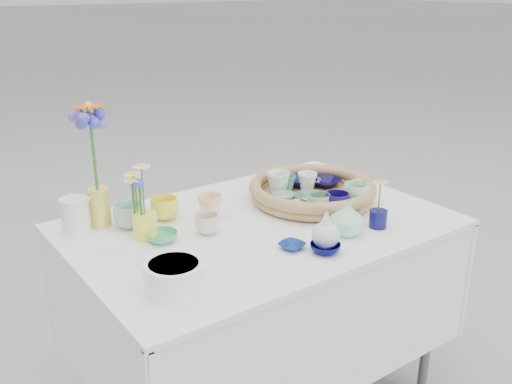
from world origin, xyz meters
TOP-DOWN VIEW (x-y plane):
  - wicker_tray at (0.28, 0.05)m, footprint 0.47×0.47m
  - tray_ceramic_0 at (0.32, 0.19)m, footprint 0.18×0.18m
  - tray_ceramic_1 at (0.40, 0.11)m, footprint 0.13×0.13m
  - tray_ceramic_2 at (0.42, -0.06)m, footprint 0.09×0.09m
  - tray_ceramic_3 at (0.24, 0.01)m, footprint 0.13×0.13m
  - tray_ceramic_4 at (0.20, -0.08)m, footprint 0.09×0.09m
  - tray_ceramic_5 at (0.17, 0.08)m, footprint 0.10×0.10m
  - tray_ceramic_6 at (0.20, 0.15)m, footprint 0.11×0.11m
  - tray_ceramic_7 at (0.31, 0.11)m, footprint 0.10×0.10m
  - tray_ceramic_8 at (0.36, 0.15)m, footprint 0.10×0.10m
  - tray_ceramic_9 at (0.25, -0.11)m, footprint 0.11×0.11m
  - tray_ceramic_10 at (0.18, -0.03)m, footprint 0.13×0.13m
  - tray_ceramic_11 at (0.36, -0.10)m, footprint 0.11×0.11m
  - tray_ceramic_12 at (0.24, 0.15)m, footprint 0.09×0.09m
  - loose_ceramic_0 at (-0.25, 0.22)m, footprint 0.10×0.10m
  - loose_ceramic_1 at (-0.11, 0.14)m, footprint 0.10×0.10m
  - loose_ceramic_2 at (-0.34, 0.06)m, footprint 0.11×0.11m
  - loose_ceramic_3 at (-0.19, 0.03)m, footprint 0.08×0.08m
  - loose_ceramic_4 at (-0.04, -0.22)m, footprint 0.09×0.09m
  - loose_ceramic_5 at (-0.38, 0.22)m, footprint 0.12×0.12m
  - loose_ceramic_6 at (0.03, -0.30)m, footprint 0.10×0.10m
  - fluted_bowl at (-0.45, -0.24)m, footprint 0.18×0.18m
  - bud_vase_paleblue at (0.05, -0.28)m, footprint 0.11×0.11m
  - bud_vase_seafoam at (0.17, -0.24)m, footprint 0.14×0.14m
  - bud_vase_cobalt at (0.30, -0.26)m, footprint 0.08×0.08m
  - single_daisy at (0.30, -0.26)m, footprint 0.07×0.07m
  - tall_vase_yellow at (-0.45, 0.29)m, footprint 0.09×0.09m
  - gerbera at (-0.45, 0.28)m, footprint 0.15×0.15m
  - hydrangea at (-0.45, 0.28)m, footprint 0.11×0.11m
  - white_pitcher at (-0.54, 0.28)m, footprint 0.14×0.12m
  - daisy_cup at (-0.37, 0.12)m, footprint 0.08×0.08m
  - daisy_posy at (-0.38, 0.13)m, footprint 0.11×0.11m

SIDE VIEW (x-z plane):
  - loose_ceramic_4 at x=-0.04m, z-range 0.77..0.78m
  - loose_ceramic_6 at x=0.03m, z-range 0.77..0.79m
  - loose_ceramic_2 at x=-0.34m, z-range 0.77..0.80m
  - bud_vase_cobalt at x=0.30m, z-range 0.77..0.82m
  - tray_ceramic_8 at x=0.36m, z-range 0.78..0.81m
  - tray_ceramic_10 at x=0.18m, z-range 0.78..0.81m
  - tray_ceramic_5 at x=0.17m, z-range 0.78..0.81m
  - tray_ceramic_3 at x=0.24m, z-range 0.78..0.81m
  - tray_ceramic_1 at x=0.40m, z-range 0.78..0.81m
  - loose_ceramic_3 at x=-0.19m, z-range 0.77..0.83m
  - tray_ceramic_0 at x=0.32m, z-range 0.78..0.82m
  - loose_ceramic_0 at x=-0.25m, z-range 0.77..0.84m
  - wicker_tray at x=0.28m, z-range 0.77..0.84m
  - loose_ceramic_1 at x=-0.11m, z-range 0.77..0.85m
  - loose_ceramic_5 at x=-0.38m, z-range 0.77..0.85m
  - fluted_bowl at x=-0.45m, z-range 0.77..0.85m
  - daisy_cup at x=-0.37m, z-range 0.77..0.85m
  - tray_ceramic_12 at x=0.24m, z-range 0.78..0.85m
  - tray_ceramic_2 at x=0.42m, z-range 0.78..0.85m
  - tray_ceramic_4 at x=0.20m, z-range 0.78..0.85m
  - tray_ceramic_9 at x=0.25m, z-range 0.78..0.85m
  - tray_ceramic_7 at x=0.31m, z-range 0.78..0.85m
  - tray_ceramic_11 at x=0.36m, z-range 0.78..0.86m
  - bud_vase_seafoam at x=0.17m, z-range 0.77..0.88m
  - tray_ceramic_6 at x=0.20m, z-range 0.78..0.87m
  - white_pitcher at x=-0.54m, z-range 0.76..0.89m
  - bud_vase_paleblue at x=0.05m, z-range 0.77..0.90m
  - tall_vase_yellow at x=-0.45m, z-range 0.77..0.90m
  - single_daisy at x=0.30m, z-range 0.81..0.93m
  - daisy_posy at x=-0.38m, z-range 0.85..1.02m
  - hydrangea at x=-0.45m, z-range 0.85..1.17m
  - gerbera at x=-0.45m, z-range 0.89..1.18m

